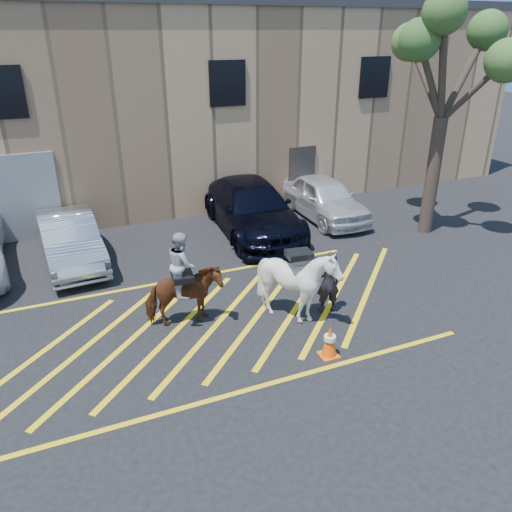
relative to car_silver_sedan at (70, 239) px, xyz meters
name	(u,v)px	position (x,y,z in m)	size (l,w,h in m)	color
ground	(214,316)	(2.85, -4.58, -0.72)	(90.00, 90.00, 0.00)	black
car_silver_sedan	(70,239)	(0.00, 0.00, 0.00)	(1.52, 4.35, 1.43)	gray
car_blue_suv	(252,208)	(5.83, 0.20, 0.12)	(2.33, 5.73, 1.66)	black
car_white_suv	(324,198)	(8.76, 0.42, 0.03)	(1.75, 4.36, 1.49)	silver
handler	(328,282)	(5.46, -5.40, 0.07)	(0.57, 0.38, 1.57)	black
warehouse	(117,99)	(2.84, 7.41, 2.93)	(32.42, 10.20, 7.30)	tan
hatching_zone	(218,322)	(2.85, -4.88, -0.71)	(12.60, 5.12, 0.01)	yellow
mounted_bay	(183,289)	(2.13, -4.62, 0.21)	(1.80, 0.96, 2.28)	brown
saddled_white	(298,283)	(4.62, -5.44, 0.23)	(1.72, 1.89, 1.88)	silver
traffic_cone	(330,341)	(4.56, -7.02, -0.35)	(0.39, 0.39, 0.73)	orange
tree	(451,51)	(11.24, -2.09, 4.98)	(3.99, 4.37, 7.31)	#4D3A2F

